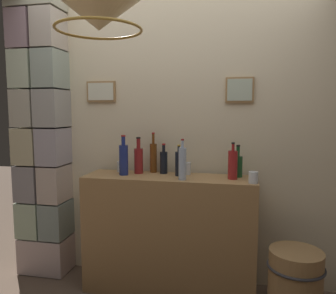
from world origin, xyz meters
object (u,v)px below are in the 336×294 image
object	(u,v)px
liquor_bottle_tequila	(139,159)
liquor_bottle_rum	(164,162)
liquor_bottle_bourbon	(179,163)
glass_tumbler_highball	(253,177)
glass_tumbler_rocks	(187,168)
wooden_barrel	(295,286)
liquor_bottle_port	(182,163)
pendant_lamp	(99,14)
glass_tumbler_shot	(121,167)
liquor_bottle_gin	(153,157)
liquor_bottle_vermouth	(238,165)
liquor_bottle_scotch	(124,159)
liquor_bottle_mezcal	(233,164)

from	to	relation	value
liquor_bottle_tequila	liquor_bottle_rum	xyz separation A→B (m)	(0.21, 0.04, -0.02)
liquor_bottle_bourbon	glass_tumbler_highball	bearing A→B (deg)	-15.51
glass_tumbler_highball	glass_tumbler_rocks	bearing A→B (deg)	155.86
liquor_bottle_tequila	liquor_bottle_bourbon	bearing A→B (deg)	-5.49
glass_tumbler_highball	wooden_barrel	size ratio (longest dim) A/B	0.16
glass_tumbler_rocks	glass_tumbler_highball	xyz separation A→B (m)	(0.54, -0.24, -0.01)
liquor_bottle_port	glass_tumbler_rocks	world-z (taller)	liquor_bottle_port
liquor_bottle_port	pendant_lamp	xyz separation A→B (m)	(-0.36, -0.72, 0.94)
glass_tumbler_highball	pendant_lamp	world-z (taller)	pendant_lamp
liquor_bottle_tequila	glass_tumbler_shot	bearing A→B (deg)	168.36
glass_tumbler_rocks	liquor_bottle_rum	bearing A→B (deg)	-178.90
liquor_bottle_tequila	glass_tumbler_rocks	bearing A→B (deg)	5.68
glass_tumbler_rocks	pendant_lamp	world-z (taller)	pendant_lamp
liquor_bottle_gin	glass_tumbler_shot	size ratio (longest dim) A/B	3.82
liquor_bottle_vermouth	pendant_lamp	distance (m)	1.56
liquor_bottle_rum	glass_tumbler_rocks	distance (m)	0.21
liquor_bottle_port	glass_tumbler_rocks	xyz separation A→B (m)	(0.00, 0.23, -0.08)
liquor_bottle_vermouth	liquor_bottle_rum	size ratio (longest dim) A/B	1.01
liquor_bottle_scotch	liquor_bottle_rum	bearing A→B (deg)	21.89
liquor_bottle_tequila	glass_tumbler_highball	xyz separation A→B (m)	(0.95, -0.20, -0.08)
liquor_bottle_bourbon	liquor_bottle_scotch	distance (m)	0.47
liquor_bottle_rum	wooden_barrel	distance (m)	1.37
liquor_bottle_bourbon	glass_tumbler_highball	distance (m)	0.62
liquor_bottle_rum	pendant_lamp	bearing A→B (deg)	-99.61
liquor_bottle_tequila	wooden_barrel	size ratio (longest dim) A/B	0.59
liquor_bottle_mezcal	glass_tumbler_rocks	size ratio (longest dim) A/B	2.89
liquor_bottle_scotch	pendant_lamp	bearing A→B (deg)	-79.15
liquor_bottle_vermouth	liquor_bottle_scotch	bearing A→B (deg)	-173.37
wooden_barrel	liquor_bottle_mezcal	bearing A→B (deg)	152.89
liquor_bottle_tequila	liquor_bottle_mezcal	xyz separation A→B (m)	(0.80, -0.08, -0.00)
liquor_bottle_scotch	glass_tumbler_rocks	distance (m)	0.54
glass_tumbler_rocks	glass_tumbler_shot	world-z (taller)	glass_tumbler_rocks
liquor_bottle_rum	pendant_lamp	world-z (taller)	pendant_lamp
liquor_bottle_scotch	liquor_bottle_mezcal	xyz separation A→B (m)	(0.90, 0.01, -0.02)
liquor_bottle_gin	liquor_bottle_mezcal	world-z (taller)	liquor_bottle_gin
glass_tumbler_highball	pendant_lamp	xyz separation A→B (m)	(-0.90, -0.71, 1.03)
liquor_bottle_vermouth	glass_tumbler_rocks	size ratio (longest dim) A/B	2.60
liquor_bottle_mezcal	glass_tumbler_highball	world-z (taller)	liquor_bottle_mezcal
liquor_bottle_bourbon	liquor_bottle_vermouth	distance (m)	0.48
liquor_bottle_rum	liquor_bottle_port	distance (m)	0.30
liquor_bottle_vermouth	glass_tumbler_highball	world-z (taller)	liquor_bottle_vermouth
wooden_barrel	liquor_bottle_port	bearing A→B (deg)	171.32
liquor_bottle_gin	liquor_bottle_mezcal	size ratio (longest dim) A/B	1.20
liquor_bottle_vermouth	liquor_bottle_scotch	distance (m)	0.95
liquor_bottle_bourbon	liquor_bottle_rum	xyz separation A→B (m)	(-0.14, 0.07, -0.00)
liquor_bottle_vermouth	liquor_bottle_mezcal	distance (m)	0.11
glass_tumbler_highball	glass_tumbler_shot	world-z (taller)	glass_tumbler_shot
liquor_bottle_scotch	glass_tumbler_shot	size ratio (longest dim) A/B	3.66
liquor_bottle_port	liquor_bottle_rum	bearing A→B (deg)	131.64
liquor_bottle_bourbon	liquor_bottle_rum	bearing A→B (deg)	153.46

